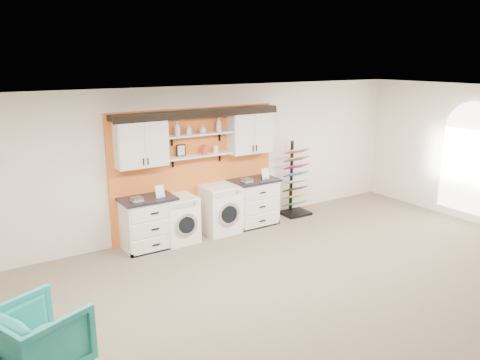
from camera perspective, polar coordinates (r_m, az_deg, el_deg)
floor at (r=6.43m, az=12.19°, el=-16.52°), size 10.00×10.00×0.00m
ceiling at (r=5.54m, az=13.75°, el=9.16°), size 10.00×10.00×0.00m
wall_back at (r=8.97m, az=-5.56°, el=2.40°), size 10.00×0.00×10.00m
accent_panel at (r=8.98m, az=-5.43°, el=1.12°), size 3.40×0.07×2.40m
upper_cabinet_left at (r=8.24m, az=-11.98°, el=4.47°), size 0.90×0.35×0.84m
upper_cabinet_right at (r=9.28m, az=1.19°, el=5.89°), size 0.90×0.35×0.84m
shelf_lower at (r=8.77m, az=-4.98°, el=3.00°), size 1.32×0.28×0.03m
shelf_upper at (r=8.70m, az=-5.04°, el=5.59°), size 1.32×0.28×0.03m
crown_molding at (r=8.66m, az=-5.14°, el=8.20°), size 3.30×0.41×0.13m
window_arched at (r=10.57m, az=26.05°, el=2.75°), size 0.06×1.10×2.25m
picture_frame at (r=8.63m, az=-7.20°, el=3.60°), size 0.18×0.02×0.22m
canister_red at (r=8.80m, az=-4.42°, el=3.68°), size 0.11×0.11×0.16m
canister_cream at (r=8.92m, az=-3.00°, el=3.79°), size 0.10×0.10×0.14m
base_cabinet_left at (r=8.46m, az=-11.10°, el=-5.15°), size 0.95×0.66×0.93m
base_cabinet_right at (r=9.47m, az=1.67°, el=-2.68°), size 0.96×0.66×0.94m
washer at (r=8.69m, az=-7.53°, el=-4.73°), size 0.61×0.71×0.86m
dryer at (r=9.07m, az=-2.45°, el=-3.54°), size 0.66×0.71×0.93m
sample_rack at (r=10.13m, az=6.73°, el=-1.38°), size 0.60×0.50×1.59m
armchair at (r=5.67m, az=-23.19°, el=-17.40°), size 1.12×1.10×0.78m
soap_bottle_a at (r=8.49m, az=-7.66°, el=6.27°), size 0.12×0.12×0.26m
soap_bottle_b at (r=8.59m, az=-6.27°, el=6.14°), size 0.09×0.09×0.18m
soap_bottle_c at (r=8.72m, az=-4.60°, el=6.25°), size 0.18×0.18×0.16m
soap_bottle_d at (r=8.88m, az=-2.65°, el=6.80°), size 0.12×0.12×0.28m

